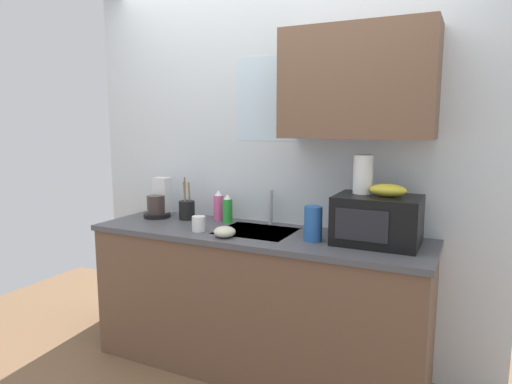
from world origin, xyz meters
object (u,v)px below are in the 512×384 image
microwave (377,220)px  dish_soap_bottle_pink (219,206)px  utensil_crock (187,209)px  small_bowl (225,232)px  banana_bunch (388,190)px  coffee_maker (159,202)px  mug_white (199,224)px  cereal_canister (313,224)px  dish_soap_bottle_green (228,209)px  paper_towel_roll (363,174)px

microwave → dish_soap_bottle_pink: (-1.11, 0.15, -0.04)m
utensil_crock → small_bowl: utensil_crock is taller
banana_bunch → coffee_maker: bearing=177.9°
microwave → small_bowl: bearing=-163.4°
banana_bunch → coffee_maker: (-1.60, 0.06, -0.20)m
utensil_crock → mug_white: bearing=-44.1°
cereal_canister → small_bowl: 0.52m
dish_soap_bottle_pink → utensil_crock: utensil_crock is taller
dish_soap_bottle_pink → mug_white: (0.06, -0.34, -0.05)m
coffee_maker → dish_soap_bottle_green: 0.54m
paper_towel_roll → cereal_canister: paper_towel_roll is taller
banana_bunch → dish_soap_bottle_pink: (-1.16, 0.15, -0.21)m
microwave → utensil_crock: bearing=176.9°
microwave → coffee_maker: 1.55m
coffee_maker → mug_white: coffee_maker is taller
coffee_maker → dish_soap_bottle_pink: (0.44, 0.09, -0.01)m
coffee_maker → small_bowl: bearing=-23.2°
dish_soap_bottle_green → mug_white: (-0.04, -0.29, -0.04)m
microwave → dish_soap_bottle_green: 1.02m
dish_soap_bottle_pink → utensil_crock: bearing=-159.4°
banana_bunch → dish_soap_bottle_pink: bearing=172.7°
paper_towel_roll → cereal_canister: 0.40m
banana_bunch → paper_towel_roll: size_ratio=0.91×
banana_bunch → small_bowl: bearing=-164.2°
small_bowl → mug_white: bearing=164.7°
paper_towel_roll → small_bowl: (-0.74, -0.30, -0.35)m
dish_soap_bottle_green → microwave: bearing=-6.0°
coffee_maker → dish_soap_bottle_green: bearing=4.9°
dish_soap_bottle_green → utensil_crock: utensil_crock is taller
utensil_crock → small_bowl: size_ratio=2.28×
cereal_canister → dish_soap_bottle_pink: bearing=162.1°
microwave → dish_soap_bottle_pink: bearing=172.3°
dish_soap_bottle_pink → utensil_crock: (-0.21, -0.08, -0.03)m
small_bowl → paper_towel_roll: bearing=22.2°
mug_white → paper_towel_roll: bearing=14.1°
banana_bunch → dish_soap_bottle_pink: banana_bunch is taller
microwave → banana_bunch: (0.05, 0.00, 0.17)m
banana_bunch → dish_soap_bottle_green: 1.09m
microwave → coffee_maker: coffee_maker is taller
paper_towel_roll → utensil_crock: size_ratio=0.74×
cereal_canister → utensil_crock: (-0.98, 0.17, -0.03)m
mug_white → utensil_crock: size_ratio=0.32×
dish_soap_bottle_pink → cereal_canister: dish_soap_bottle_pink is taller
paper_towel_roll → small_bowl: bearing=-157.8°
utensil_crock → microwave: bearing=-3.1°
microwave → mug_white: microwave is taller
paper_towel_roll → coffee_maker: paper_towel_roll is taller
dish_soap_bottle_green → utensil_crock: (-0.31, -0.03, -0.02)m
coffee_maker → dish_soap_bottle_green: (0.54, 0.05, -0.01)m
cereal_canister → small_bowl: bearing=-163.2°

